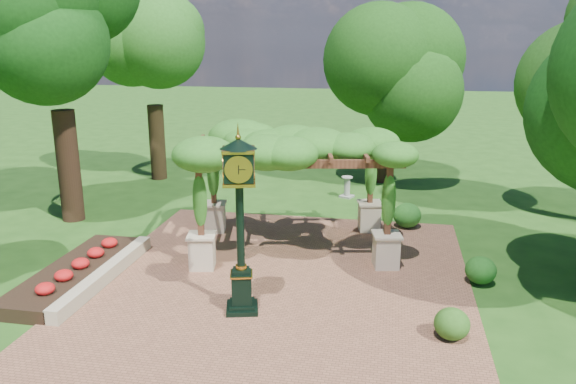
# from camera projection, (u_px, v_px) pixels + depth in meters

# --- Properties ---
(ground) EXTENTS (120.00, 120.00, 0.00)m
(ground) POSITION_uv_depth(u_px,v_px,m) (269.00, 305.00, 13.76)
(ground) COLOR #1E4714
(ground) RESTS_ON ground
(brick_plaza) EXTENTS (10.00, 12.00, 0.04)m
(brick_plaza) POSITION_uv_depth(u_px,v_px,m) (277.00, 287.00, 14.70)
(brick_plaza) COLOR brown
(brick_plaza) RESTS_ON ground
(border_wall) EXTENTS (0.35, 5.00, 0.40)m
(border_wall) POSITION_uv_depth(u_px,v_px,m) (105.00, 275.00, 15.00)
(border_wall) COLOR #C6B793
(border_wall) RESTS_ON ground
(flower_bed) EXTENTS (1.50, 5.00, 0.36)m
(flower_bed) POSITION_uv_depth(u_px,v_px,m) (75.00, 273.00, 15.17)
(flower_bed) COLOR red
(flower_bed) RESTS_ON ground
(pedestal_clock) EXTENTS (1.02, 1.02, 4.24)m
(pedestal_clock) POSITION_uv_depth(u_px,v_px,m) (240.00, 210.00, 12.76)
(pedestal_clock) COLOR black
(pedestal_clock) RESTS_ON brick_plaza
(pergola) EXTENTS (6.65, 4.88, 3.79)m
(pergola) POSITION_uv_depth(u_px,v_px,m) (293.00, 150.00, 16.63)
(pergola) COLOR beige
(pergola) RESTS_ON brick_plaza
(sundial) EXTENTS (0.64, 0.64, 0.87)m
(sundial) POSITION_uv_depth(u_px,v_px,m) (347.00, 188.00, 22.92)
(sundial) COLOR #999991
(sundial) RESTS_ON ground
(shrub_front) EXTENTS (0.93, 0.93, 0.69)m
(shrub_front) POSITION_uv_depth(u_px,v_px,m) (452.00, 324.00, 12.07)
(shrub_front) COLOR #275317
(shrub_front) RESTS_ON brick_plaza
(shrub_mid) EXTENTS (0.90, 0.90, 0.73)m
(shrub_mid) POSITION_uv_depth(u_px,v_px,m) (481.00, 270.00, 14.80)
(shrub_mid) COLOR #1C5317
(shrub_mid) RESTS_ON brick_plaza
(shrub_back) EXTENTS (1.10, 1.10, 0.85)m
(shrub_back) POSITION_uv_depth(u_px,v_px,m) (407.00, 215.00, 19.17)
(shrub_back) COLOR #23621C
(shrub_back) RESTS_ON brick_plaza
(tree_west_near) EXTENTS (4.18, 4.18, 10.17)m
(tree_west_near) POSITION_uv_depth(u_px,v_px,m) (53.00, 18.00, 18.38)
(tree_west_near) COLOR #352015
(tree_west_near) RESTS_ON ground
(tree_west_far) EXTENTS (3.75, 3.75, 8.79)m
(tree_west_far) POSITION_uv_depth(u_px,v_px,m) (151.00, 45.00, 24.52)
(tree_west_far) COLOR #2F2212
(tree_west_far) RESTS_ON ground
(tree_north) EXTENTS (4.56, 4.56, 7.50)m
(tree_north) POSITION_uv_depth(u_px,v_px,m) (386.00, 66.00, 24.18)
(tree_north) COLOR black
(tree_north) RESTS_ON ground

